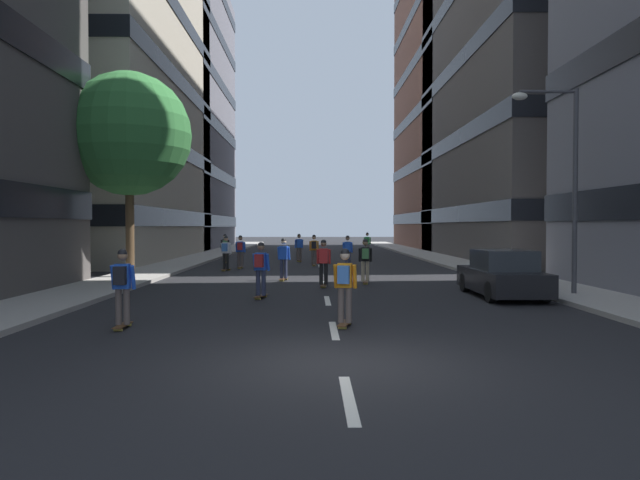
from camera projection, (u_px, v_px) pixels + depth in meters
name	position (u px, v px, depth m)	size (l,w,h in m)	color
ground_plane	(319.00, 262.00, 36.61)	(161.76, 161.76, 0.00)	black
sidewalk_left	(200.00, 258.00, 39.85)	(2.63, 74.14, 0.14)	#9E9991
sidewalk_right	(436.00, 258.00, 40.10)	(2.63, 74.14, 0.14)	#9E9991
lane_markings	(319.00, 261.00, 37.64)	(0.16, 62.20, 0.01)	silver
building_left_mid	(76.00, 19.00, 39.63)	(14.42, 22.87, 32.75)	#B2A893
building_left_far	(151.00, 112.00, 58.01)	(14.42, 20.30, 27.32)	slate
building_right_far	(480.00, 73.00, 58.41)	(14.42, 22.12, 35.23)	brown
parked_car_near	(502.00, 275.00, 18.57)	(1.82, 4.40, 1.52)	black
street_tree_near	(129.00, 135.00, 24.31)	(5.19, 5.19, 8.60)	#4C3823
streetlamp_right	(564.00, 168.00, 18.34)	(2.13, 0.30, 6.50)	#3F3F44
skater_0	(299.00, 246.00, 36.60)	(0.56, 0.92, 1.78)	brown
skater_1	(240.00, 250.00, 30.81)	(0.54, 0.91, 1.78)	brown
skater_2	(324.00, 261.00, 21.52)	(0.55, 0.91, 1.78)	brown
skater_3	(314.00, 248.00, 32.84)	(0.54, 0.91, 1.78)	brown
skater_4	(261.00, 266.00, 18.17)	(0.57, 0.92, 1.78)	brown
skater_5	(367.00, 243.00, 43.86)	(0.55, 0.92, 1.78)	brown
skater_6	(225.00, 246.00, 35.74)	(0.56, 0.92, 1.78)	brown
skater_7	(365.00, 258.00, 22.73)	(0.55, 0.91, 1.78)	brown
skater_8	(122.00, 283.00, 12.81)	(0.53, 0.90, 1.78)	brown
skater_9	(348.00, 250.00, 30.52)	(0.56, 0.92, 1.78)	brown
skater_10	(226.00, 251.00, 29.22)	(0.57, 0.92, 1.78)	brown
skater_11	(284.00, 257.00, 24.04)	(0.56, 0.92, 1.78)	brown
skater_12	(345.00, 282.00, 13.07)	(0.57, 0.92, 1.78)	brown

